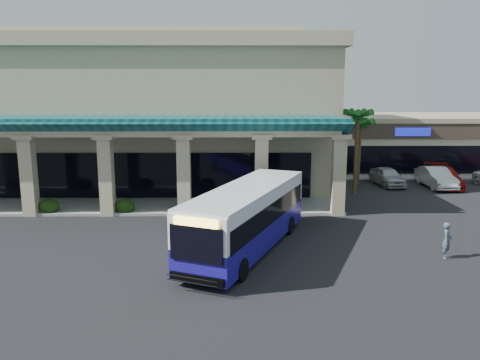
{
  "coord_description": "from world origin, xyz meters",
  "views": [
    {
      "loc": [
        -0.01,
        -21.57,
        7.19
      ],
      "look_at": [
        0.25,
        4.6,
        2.2
      ],
      "focal_mm": 35.0,
      "sensor_mm": 36.0,
      "label": 1
    }
  ],
  "objects_px": {
    "car_white": "(436,177)",
    "transit_bus": "(248,219)",
    "car_silver": "(387,176)",
    "pedestrian": "(447,240)",
    "car_red": "(443,176)"
  },
  "relations": [
    {
      "from": "pedestrian",
      "to": "car_white",
      "type": "xyz_separation_m",
      "value": [
        5.98,
        15.23,
        -0.04
      ]
    },
    {
      "from": "transit_bus",
      "to": "car_silver",
      "type": "height_order",
      "value": "transit_bus"
    },
    {
      "from": "car_silver",
      "to": "car_red",
      "type": "xyz_separation_m",
      "value": [
        4.13,
        -0.41,
        0.06
      ]
    },
    {
      "from": "transit_bus",
      "to": "car_silver",
      "type": "relative_size",
      "value": 2.53
    },
    {
      "from": "transit_bus",
      "to": "car_red",
      "type": "distance_m",
      "value": 21.05
    },
    {
      "from": "pedestrian",
      "to": "car_silver",
      "type": "xyz_separation_m",
      "value": [
        2.55,
        16.01,
        -0.09
      ]
    },
    {
      "from": "car_silver",
      "to": "car_white",
      "type": "relative_size",
      "value": 0.9
    },
    {
      "from": "pedestrian",
      "to": "car_red",
      "type": "distance_m",
      "value": 16.97
    },
    {
      "from": "transit_bus",
      "to": "car_red",
      "type": "height_order",
      "value": "transit_bus"
    },
    {
      "from": "car_white",
      "to": "transit_bus",
      "type": "bearing_deg",
      "value": -136.73
    },
    {
      "from": "car_red",
      "to": "car_white",
      "type": "bearing_deg",
      "value": -143.1
    },
    {
      "from": "car_red",
      "to": "pedestrian",
      "type": "bearing_deg",
      "value": -103.65
    },
    {
      "from": "car_silver",
      "to": "transit_bus",
      "type": "bearing_deg",
      "value": -132.3
    },
    {
      "from": "transit_bus",
      "to": "car_silver",
      "type": "bearing_deg",
      "value": 75.77
    },
    {
      "from": "transit_bus",
      "to": "car_silver",
      "type": "xyz_separation_m",
      "value": [
        11.2,
        14.82,
        -0.76
      ]
    }
  ]
}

